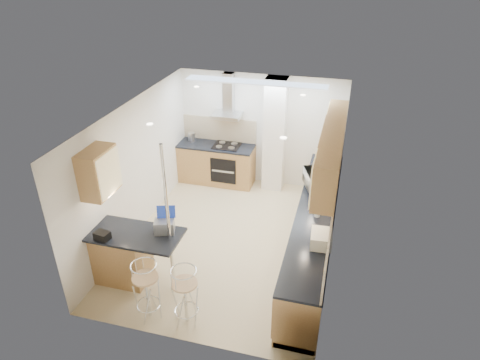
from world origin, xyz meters
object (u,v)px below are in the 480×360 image
(microwave, at_px, (317,180))
(bar_stool_near, at_px, (147,291))
(bar_stool_end, at_px, (185,296))
(bread_bin, at_px, (321,239))
(laptop, at_px, (164,226))

(microwave, relative_size, bar_stool_near, 0.59)
(bar_stool_near, xyz_separation_m, bar_stool_end, (0.57, 0.04, -0.01))
(bar_stool_end, bearing_deg, bread_bin, -6.52)
(microwave, distance_m, bar_stool_near, 3.57)
(microwave, bearing_deg, bar_stool_end, 131.27)
(microwave, height_order, bread_bin, microwave)
(laptop, xyz_separation_m, bar_stool_near, (0.04, -0.81, -0.56))
(bar_stool_near, bearing_deg, laptop, 115.51)
(laptop, height_order, bread_bin, laptop)
(microwave, distance_m, bar_stool_end, 3.24)
(bar_stool_end, distance_m, bread_bin, 2.13)
(bar_stool_near, relative_size, bar_stool_end, 1.01)
(microwave, xyz_separation_m, laptop, (-2.09, -2.04, -0.04))
(microwave, relative_size, bread_bin, 1.46)
(laptop, bearing_deg, bar_stool_near, -105.18)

